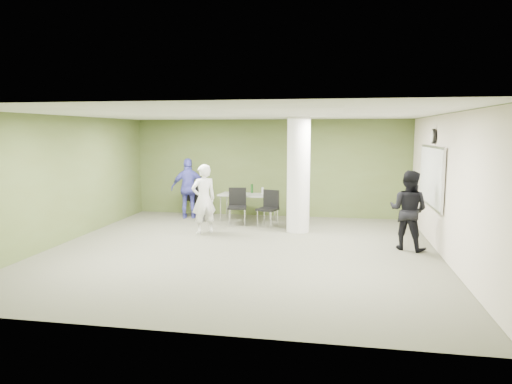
% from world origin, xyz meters
% --- Properties ---
extents(floor, '(8.00, 8.00, 0.00)m').
position_xyz_m(floor, '(0.00, 0.00, 0.00)').
color(floor, '#525240').
rests_on(floor, ground).
extents(ceiling, '(8.00, 8.00, 0.00)m').
position_xyz_m(ceiling, '(0.00, 0.00, 2.80)').
color(ceiling, white).
rests_on(ceiling, wall_back).
extents(wall_back, '(8.00, 2.80, 0.02)m').
position_xyz_m(wall_back, '(0.00, 4.00, 1.40)').
color(wall_back, '#4E5A2A').
rests_on(wall_back, floor).
extents(wall_left, '(0.02, 8.00, 2.80)m').
position_xyz_m(wall_left, '(-4.00, 0.00, 1.40)').
color(wall_left, '#4E5A2A').
rests_on(wall_left, floor).
extents(wall_right_cream, '(0.02, 8.00, 2.80)m').
position_xyz_m(wall_right_cream, '(4.00, 0.00, 1.40)').
color(wall_right_cream, beige).
rests_on(wall_right_cream, floor).
extents(column, '(0.56, 0.56, 2.80)m').
position_xyz_m(column, '(1.00, 2.00, 1.40)').
color(column, silver).
rests_on(column, floor).
extents(whiteboard, '(0.05, 2.30, 1.30)m').
position_xyz_m(whiteboard, '(3.92, 1.20, 1.50)').
color(whiteboard, silver).
rests_on(whiteboard, wall_right_cream).
extents(wall_clock, '(0.06, 0.32, 0.32)m').
position_xyz_m(wall_clock, '(3.92, 1.20, 2.35)').
color(wall_clock, black).
rests_on(wall_clock, wall_right_cream).
extents(folding_table, '(1.61, 0.82, 0.99)m').
position_xyz_m(folding_table, '(-0.47, 3.14, 0.69)').
color(folding_table, gray).
rests_on(folding_table, floor).
extents(wastebasket, '(0.24, 0.24, 0.28)m').
position_xyz_m(wastebasket, '(-1.74, 2.77, 0.14)').
color(wastebasket, '#4C4C4C').
rests_on(wastebasket, floor).
extents(chair_back_left, '(0.50, 0.50, 1.00)m').
position_xyz_m(chair_back_left, '(-2.18, 3.56, 0.59)').
color(chair_back_left, black).
rests_on(chair_back_left, floor).
extents(chair_back_right, '(0.54, 0.54, 0.89)m').
position_xyz_m(chair_back_right, '(-2.00, 3.50, 0.52)').
color(chair_back_right, black).
rests_on(chair_back_right, floor).
extents(chair_table_left, '(0.56, 0.56, 0.97)m').
position_xyz_m(chair_table_left, '(-0.65, 2.56, 0.57)').
color(chair_table_left, black).
rests_on(chair_table_left, floor).
extents(chair_table_right, '(0.59, 0.59, 0.94)m').
position_xyz_m(chair_table_right, '(0.21, 2.49, 0.55)').
color(chair_table_right, black).
rests_on(chair_table_right, floor).
extents(woman_white, '(0.73, 0.69, 1.68)m').
position_xyz_m(woman_white, '(-1.22, 1.37, 0.84)').
color(woman_white, white).
rests_on(woman_white, floor).
extents(man_black, '(1.00, 0.93, 1.66)m').
position_xyz_m(man_black, '(3.40, 0.65, 0.83)').
color(man_black, black).
rests_on(man_black, floor).
extents(man_blue, '(1.07, 0.64, 1.70)m').
position_xyz_m(man_blue, '(-2.20, 3.21, 0.85)').
color(man_blue, '#4547AD').
rests_on(man_blue, floor).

